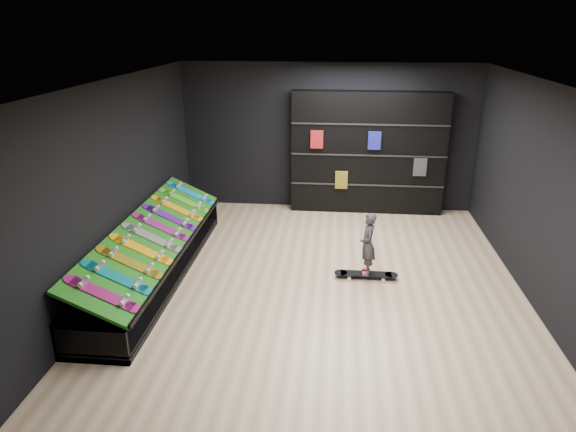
# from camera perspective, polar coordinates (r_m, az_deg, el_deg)

# --- Properties ---
(floor) EXTENTS (6.00, 7.00, 0.01)m
(floor) POSITION_cam_1_polar(r_m,az_deg,el_deg) (7.91, 3.49, -7.43)
(floor) COLOR tan
(floor) RESTS_ON ground
(ceiling) EXTENTS (6.00, 7.00, 0.01)m
(ceiling) POSITION_cam_1_polar(r_m,az_deg,el_deg) (7.01, 4.04, 14.71)
(ceiling) COLOR white
(ceiling) RESTS_ON ground
(wall_back) EXTENTS (6.00, 0.02, 3.00)m
(wall_back) POSITION_cam_1_polar(r_m,az_deg,el_deg) (10.71, 4.44, 8.68)
(wall_back) COLOR black
(wall_back) RESTS_ON ground
(wall_front) EXTENTS (6.00, 0.02, 3.00)m
(wall_front) POSITION_cam_1_polar(r_m,az_deg,el_deg) (4.14, 1.92, -11.97)
(wall_front) COLOR black
(wall_front) RESTS_ON ground
(wall_left) EXTENTS (0.02, 7.00, 3.00)m
(wall_left) POSITION_cam_1_polar(r_m,az_deg,el_deg) (7.99, -18.32, 3.47)
(wall_left) COLOR black
(wall_left) RESTS_ON ground
(wall_right) EXTENTS (0.02, 7.00, 3.00)m
(wall_right) POSITION_cam_1_polar(r_m,az_deg,el_deg) (7.84, 26.24, 2.01)
(wall_right) COLOR black
(wall_right) RESTS_ON ground
(display_rack) EXTENTS (0.90, 4.50, 0.50)m
(display_rack) POSITION_cam_1_polar(r_m,az_deg,el_deg) (8.27, -14.48, -4.86)
(display_rack) COLOR black
(display_rack) RESTS_ON ground
(turf_ramp) EXTENTS (0.92, 4.50, 0.46)m
(turf_ramp) POSITION_cam_1_polar(r_m,az_deg,el_deg) (8.07, -14.43, -1.93)
(turf_ramp) COLOR #13540D
(turf_ramp) RESTS_ON display_rack
(back_shelving) EXTENTS (3.09, 0.36, 2.47)m
(back_shelving) POSITION_cam_1_polar(r_m,az_deg,el_deg) (10.61, 8.85, 6.91)
(back_shelving) COLOR black
(back_shelving) RESTS_ON ground
(floor_skateboard) EXTENTS (0.98, 0.22, 0.09)m
(floor_skateboard) POSITION_cam_1_polar(r_m,az_deg,el_deg) (8.10, 8.65, -6.61)
(floor_skateboard) COLOR black
(floor_skateboard) RESTS_ON ground
(child) EXTENTS (0.17, 0.23, 0.60)m
(child) POSITION_cam_1_polar(r_m,az_deg,el_deg) (7.95, 8.78, -4.39)
(child) COLOR black
(child) RESTS_ON floor_skateboard
(display_board_0) EXTENTS (0.93, 0.22, 0.50)m
(display_board_0) POSITION_cam_1_polar(r_m,az_deg,el_deg) (6.48, -19.90, -8.14)
(display_board_0) COLOR #E5198C
(display_board_0) RESTS_ON turf_ramp
(display_board_1) EXTENTS (0.93, 0.22, 0.50)m
(display_board_1) POSITION_cam_1_polar(r_m,az_deg,el_deg) (6.82, -18.44, -6.48)
(display_board_1) COLOR #0C8C99
(display_board_1) RESTS_ON turf_ramp
(display_board_2) EXTENTS (0.93, 0.22, 0.50)m
(display_board_2) POSITION_cam_1_polar(r_m,az_deg,el_deg) (7.16, -17.13, -4.96)
(display_board_2) COLOR yellow
(display_board_2) RESTS_ON turf_ramp
(display_board_3) EXTENTS (0.93, 0.22, 0.50)m
(display_board_3) POSITION_cam_1_polar(r_m,az_deg,el_deg) (7.51, -15.94, -3.59)
(display_board_3) COLOR yellow
(display_board_3) RESTS_ON turf_ramp
(display_board_4) EXTENTS (0.93, 0.22, 0.50)m
(display_board_4) POSITION_cam_1_polar(r_m,az_deg,el_deg) (7.87, -14.87, -2.34)
(display_board_4) COLOR black
(display_board_4) RESTS_ON turf_ramp
(display_board_5) EXTENTS (0.93, 0.22, 0.50)m
(display_board_5) POSITION_cam_1_polar(r_m,az_deg,el_deg) (8.24, -13.89, -1.19)
(display_board_5) COLOR #2626BF
(display_board_5) RESTS_ON turf_ramp
(display_board_6) EXTENTS (0.93, 0.22, 0.50)m
(display_board_6) POSITION_cam_1_polar(r_m,az_deg,el_deg) (8.61, -12.99, -0.15)
(display_board_6) COLOR purple
(display_board_6) RESTS_ON turf_ramp
(display_board_7) EXTENTS (0.93, 0.22, 0.50)m
(display_board_7) POSITION_cam_1_polar(r_m,az_deg,el_deg) (8.98, -12.17, 0.81)
(display_board_7) COLOR orange
(display_board_7) RESTS_ON turf_ramp
(display_board_8) EXTENTS (0.93, 0.22, 0.50)m
(display_board_8) POSITION_cam_1_polar(r_m,az_deg,el_deg) (9.36, -11.42, 1.69)
(display_board_8) COLOR green
(display_board_8) RESTS_ON turf_ramp
(display_board_9) EXTENTS (0.93, 0.22, 0.50)m
(display_board_9) POSITION_cam_1_polar(r_m,az_deg,el_deg) (9.75, -10.72, 2.50)
(display_board_9) COLOR blue
(display_board_9) RESTS_ON turf_ramp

